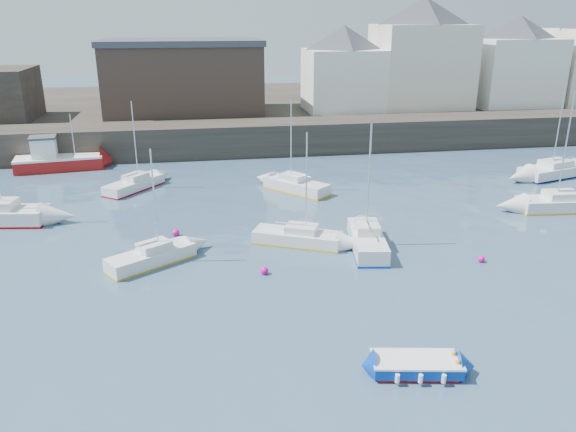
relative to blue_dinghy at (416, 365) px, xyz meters
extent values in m
plane|color=#2D4760|center=(-2.53, 2.00, -0.35)|extent=(220.00, 220.00, 0.00)
cube|color=#28231E|center=(-2.53, 37.00, 1.15)|extent=(90.00, 5.00, 3.00)
cube|color=#28231E|center=(-2.53, 55.00, 1.05)|extent=(90.00, 32.00, 2.80)
cube|color=beige|center=(17.47, 44.00, 6.95)|extent=(10.00, 8.00, 9.00)
pyramid|color=#3A3D44|center=(17.47, 44.00, 12.85)|extent=(13.36, 13.36, 2.80)
cube|color=white|center=(28.47, 43.50, 6.20)|extent=(9.00, 7.00, 7.50)
pyramid|color=#3A3D44|center=(28.47, 43.50, 11.17)|extent=(11.88, 11.88, 2.45)
cube|color=white|center=(8.47, 43.50, 5.70)|extent=(8.00, 7.00, 6.50)
pyramid|color=#3A3D44|center=(8.47, 43.50, 10.17)|extent=(11.14, 11.14, 2.45)
cube|color=#3D2D26|center=(-8.53, 45.00, 5.95)|extent=(16.00, 10.00, 7.00)
cube|color=#3A3D44|center=(-8.53, 45.00, 9.75)|extent=(16.40, 10.40, 0.60)
cube|color=maroon|center=(0.00, 0.00, -0.28)|extent=(3.17, 1.74, 0.15)
cube|color=#0334AC|center=(0.00, 0.00, 0.00)|extent=(3.46, 1.95, 0.41)
cube|color=white|center=(0.00, 0.00, 0.24)|extent=(3.53, 1.99, 0.07)
cube|color=white|center=(0.00, 0.00, 0.07)|extent=(2.74, 1.43, 0.37)
cube|color=tan|center=(0.00, 0.00, 0.16)|extent=(0.40, 1.00, 0.06)
cylinder|color=white|center=(-0.68, 0.94, -0.03)|extent=(0.17, 0.17, 0.33)
cylinder|color=white|center=(-0.97, -0.64, -0.03)|extent=(0.17, 0.17, 0.33)
cylinder|color=white|center=(0.14, 0.79, -0.03)|extent=(0.17, 0.17, 0.33)
cylinder|color=white|center=(-0.14, -0.79, -0.03)|extent=(0.17, 0.17, 0.33)
cylinder|color=white|center=(0.97, 0.64, -0.03)|extent=(0.17, 0.17, 0.33)
cylinder|color=white|center=(0.68, -0.94, -0.03)|extent=(0.17, 0.17, 0.33)
cube|color=maroon|center=(-19.53, 33.50, 0.14)|extent=(7.50, 3.62, 0.99)
cube|color=white|center=(-19.53, 33.50, 0.73)|extent=(7.50, 3.62, 0.18)
cube|color=white|center=(-20.60, 33.36, 1.63)|extent=(2.20, 2.05, 1.62)
cube|color=#3A3D44|center=(-20.60, 33.36, 2.53)|extent=(2.40, 2.25, 0.18)
cylinder|color=silver|center=(-18.19, 33.68, 2.62)|extent=(0.09, 0.09, 3.60)
cube|color=silver|center=(-10.41, 11.70, 0.04)|extent=(4.86, 3.92, 0.79)
cube|color=gold|center=(-10.41, 11.70, -0.30)|extent=(4.90, 3.96, 0.10)
cube|color=silver|center=(-10.21, 11.83, 0.65)|extent=(2.04, 1.89, 0.44)
cylinder|color=silver|center=(-10.01, 11.96, 3.19)|extent=(0.09, 0.09, 5.52)
cube|color=silver|center=(-2.11, 13.23, 0.03)|extent=(5.34, 3.68, 0.77)
cube|color=gold|center=(-2.11, 13.23, -0.30)|extent=(5.40, 3.72, 0.10)
cube|color=silver|center=(-1.88, 13.12, 0.63)|extent=(2.15, 1.88, 0.43)
cylinder|color=silver|center=(-1.64, 13.01, 3.37)|extent=(0.09, 0.09, 5.90)
cube|color=silver|center=(1.72, 11.82, 0.13)|extent=(2.55, 5.59, 0.97)
cube|color=#0934A6|center=(1.72, 11.82, -0.29)|extent=(2.57, 5.64, 0.13)
cube|color=silver|center=(1.76, 12.09, 0.89)|extent=(1.57, 2.06, 0.54)
cylinder|color=silver|center=(1.81, 12.35, 3.71)|extent=(0.11, 0.11, 6.19)
cube|color=silver|center=(17.22, 16.18, 0.08)|extent=(6.44, 2.52, 0.87)
cube|color=gold|center=(17.22, 16.18, -0.29)|extent=(6.51, 2.54, 0.12)
cube|color=silver|center=(16.91, 16.20, 0.76)|extent=(2.32, 1.69, 0.48)
cylinder|color=silver|center=(16.59, 16.23, 4.14)|extent=(0.10, 0.10, 7.25)
cube|color=silver|center=(-0.30, 23.49, 0.08)|extent=(4.74, 5.11, 0.87)
cube|color=#EAA712|center=(-0.30, 23.49, -0.30)|extent=(4.79, 5.17, 0.12)
cube|color=silver|center=(-0.47, 23.69, 0.75)|extent=(2.17, 2.23, 0.48)
cylinder|color=silver|center=(-0.64, 23.89, 3.56)|extent=(0.10, 0.10, 6.09)
cube|color=silver|center=(22.07, 24.23, 0.10)|extent=(7.36, 4.11, 0.90)
cube|color=#0A0D39|center=(22.07, 24.23, -0.29)|extent=(7.43, 4.16, 0.12)
cube|color=silver|center=(21.73, 24.13, 0.80)|extent=(2.83, 2.30, 0.50)
cylinder|color=silver|center=(21.40, 24.03, 4.58)|extent=(0.10, 0.10, 8.06)
cube|color=silver|center=(-12.56, 26.06, 0.04)|extent=(4.52, 5.08, 0.78)
cube|color=maroon|center=(-12.56, 26.06, -0.30)|extent=(4.56, 5.13, 0.10)
cube|color=silver|center=(-12.40, 26.26, 0.64)|extent=(2.10, 2.19, 0.43)
cylinder|color=silver|center=(-12.24, 26.46, 3.40)|extent=(0.09, 0.09, 5.95)
sphere|color=#E70590|center=(-4.54, 9.47, -0.35)|extent=(0.42, 0.42, 0.42)
sphere|color=#E70590|center=(7.35, 9.02, -0.35)|extent=(0.37, 0.37, 0.37)
sphere|color=#E70590|center=(-9.20, 15.71, -0.35)|extent=(0.44, 0.44, 0.44)
camera|label=1|loc=(-7.71, -16.86, 12.36)|focal=35.00mm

